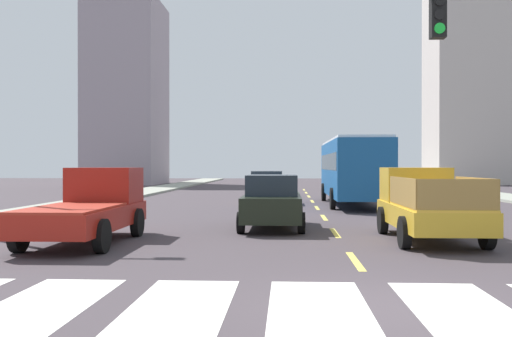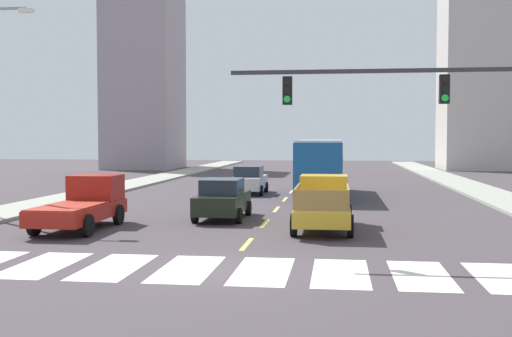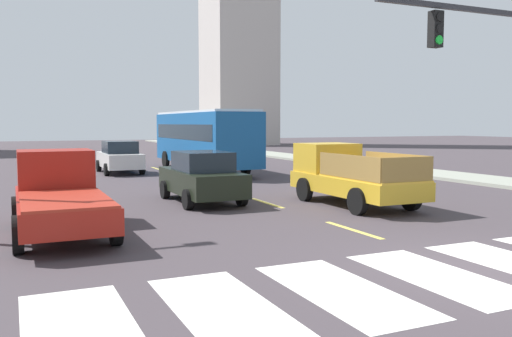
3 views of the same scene
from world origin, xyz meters
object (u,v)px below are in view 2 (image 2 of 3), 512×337
Objects in this scene: pickup_stakebed at (323,204)px; sedan_near_right at (223,199)px; sedan_mid at (249,180)px; pickup_dark at (84,204)px; traffic_signal_gantry at (491,108)px; city_bus at (320,163)px.

pickup_stakebed is 1.18× the size of sedan_near_right.
pickup_stakebed reaches higher than sedan_mid.
sedan_mid is (-4.85, 14.29, -0.08)m from pickup_stakebed.
pickup_stakebed is at bearing 6.75° from pickup_dark.
city_bus is at bearing 106.22° from traffic_signal_gantry.
pickup_stakebed is 7.74m from traffic_signal_gantry.
pickup_dark is at bearing -147.54° from sedan_near_right.
traffic_signal_gantry reaches higher than sedan_near_right.
pickup_stakebed is 4.86m from sedan_near_right.
pickup_dark is 1.18× the size of sedan_near_right.
traffic_signal_gantry is at bearing -15.55° from pickup_dark.
sedan_mid is 0.38× the size of traffic_signal_gantry.
city_bus is (8.60, 14.34, 1.03)m from pickup_dark.
pickup_stakebed is at bearing 134.31° from traffic_signal_gantry.
city_bus is at bearing 59.48° from pickup_dark.
traffic_signal_gantry reaches higher than sedan_mid.
pickup_dark is 0.45× the size of traffic_signal_gantry.
sedan_mid is 1.00× the size of sedan_near_right.
pickup_stakebed is 9.11m from pickup_dark.
pickup_stakebed is 15.09m from sedan_mid.
pickup_stakebed is 1.18× the size of sedan_mid.
pickup_stakebed and pickup_dark have the same top height.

